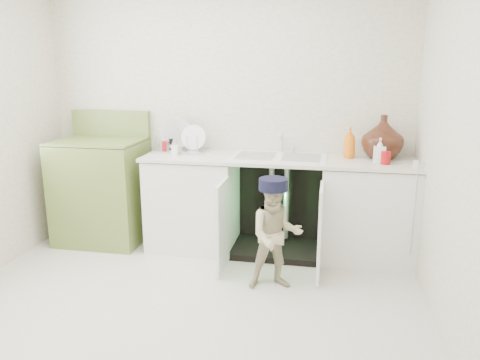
# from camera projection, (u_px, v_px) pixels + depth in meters

# --- Properties ---
(ground) EXTENTS (3.50, 3.50, 0.00)m
(ground) POSITION_uv_depth(u_px,v_px,m) (181.00, 310.00, 3.36)
(ground) COLOR beige
(ground) RESTS_ON ground
(room_shell) EXTENTS (6.00, 5.50, 1.26)m
(room_shell) POSITION_uv_depth(u_px,v_px,m) (175.00, 137.00, 3.05)
(room_shell) COLOR #ECE4CA
(room_shell) RESTS_ON ground
(counter_run) EXTENTS (2.44, 1.02, 1.28)m
(counter_run) POSITION_uv_depth(u_px,v_px,m) (282.00, 201.00, 4.28)
(counter_run) COLOR silver
(counter_run) RESTS_ON ground
(avocado_stove) EXTENTS (0.81, 0.65, 1.26)m
(avocado_stove) POSITION_uv_depth(u_px,v_px,m) (102.00, 189.00, 4.57)
(avocado_stove) COLOR olive
(avocado_stove) RESTS_ON ground
(repair_worker) EXTENTS (0.49, 0.59, 0.88)m
(repair_worker) POSITION_uv_depth(u_px,v_px,m) (276.00, 233.00, 3.59)
(repair_worker) COLOR #C8BB90
(repair_worker) RESTS_ON ground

